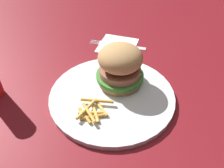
# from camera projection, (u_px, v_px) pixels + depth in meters

# --- Properties ---
(ground_plane) EXTENTS (1.60, 1.60, 0.00)m
(ground_plane) POSITION_uv_depth(u_px,v_px,m) (99.00, 101.00, 0.55)
(ground_plane) COLOR maroon
(plate) EXTENTS (0.29, 0.29, 0.01)m
(plate) POSITION_uv_depth(u_px,v_px,m) (112.00, 96.00, 0.55)
(plate) COLOR silver
(plate) RESTS_ON ground_plane
(sandwich) EXTENTS (0.11, 0.11, 0.10)m
(sandwich) POSITION_uv_depth(u_px,v_px,m) (120.00, 65.00, 0.55)
(sandwich) COLOR tan
(sandwich) RESTS_ON plate
(fries_pile) EXTENTS (0.07, 0.07, 0.01)m
(fries_pile) POSITION_uv_depth(u_px,v_px,m) (92.00, 110.00, 0.50)
(fries_pile) COLOR #E5B251
(fries_pile) RESTS_ON plate
(napkin) EXTENTS (0.13, 0.13, 0.00)m
(napkin) POSITION_uv_depth(u_px,v_px,m) (118.00, 45.00, 0.73)
(napkin) COLOR white
(napkin) RESTS_ON ground_plane
(fork) EXTENTS (0.17, 0.04, 0.00)m
(fork) POSITION_uv_depth(u_px,v_px,m) (117.00, 44.00, 0.73)
(fork) COLOR silver
(fork) RESTS_ON napkin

